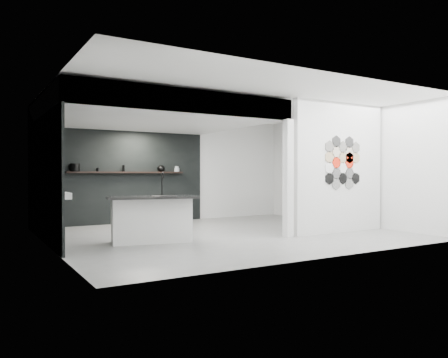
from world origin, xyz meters
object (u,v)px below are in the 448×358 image
at_px(kettle, 161,168).
at_px(utensil_cup, 98,170).
at_px(wall_basin, 58,196).
at_px(glass_vase, 177,169).
at_px(glass_bowl, 177,170).
at_px(bottle_dark, 124,168).
at_px(stockpot, 75,167).
at_px(kitchen_island, 152,219).
at_px(partition_panel, 339,167).

height_order(kettle, utensil_cup, kettle).
distance_m(wall_basin, glass_vase, 4.01).
relative_size(glass_bowl, bottle_dark, 0.85).
xyz_separation_m(stockpot, utensil_cup, (0.54, 0.00, -0.05)).
relative_size(stockpot, glass_bowl, 1.67).
height_order(kitchen_island, utensil_cup, utensil_cup).
bearing_deg(wall_basin, bottle_dark, 46.99).
relative_size(wall_basin, utensil_cup, 6.87).
bearing_deg(kitchen_island, bottle_dark, 94.03).
bearing_deg(kitchen_island, glass_bowl, 70.82).
bearing_deg(partition_panel, bottle_dark, 132.48).
relative_size(glass_bowl, utensil_cup, 1.56).
bearing_deg(partition_panel, utensil_cup, 137.25).
distance_m(partition_panel, utensil_cup, 5.69).
relative_size(wall_basin, glass_bowl, 4.41).
distance_m(wall_basin, bottle_dark, 2.88).
height_order(stockpot, kettle, stockpot).
relative_size(kettle, glass_vase, 1.37).
bearing_deg(bottle_dark, stockpot, 180.00).
bearing_deg(utensil_cup, kettle, 0.00).
bearing_deg(stockpot, wall_basin, -109.91).
bearing_deg(utensil_cup, stockpot, 180.00).
distance_m(bottle_dark, utensil_cup, 0.64).
relative_size(stockpot, kettle, 1.17).
distance_m(kitchen_island, kettle, 3.59).
distance_m(partition_panel, stockpot, 6.10).
relative_size(stockpot, bottle_dark, 1.41).
xyz_separation_m(kitchen_island, stockpot, (-0.71, 3.12, 0.97)).
bearing_deg(glass_bowl, kitchen_island, -121.73).
xyz_separation_m(wall_basin, kettle, (2.94, 2.07, 0.55)).
bearing_deg(partition_panel, glass_bowl, 118.23).
xyz_separation_m(partition_panel, bottle_dark, (-3.54, 3.87, 0.00)).
bearing_deg(partition_panel, kettle, 123.16).
distance_m(kitchen_island, glass_bowl, 3.79).
height_order(glass_bowl, glass_vase, glass_vase).
xyz_separation_m(glass_bowl, bottle_dark, (-1.46, 0.00, 0.03)).
xyz_separation_m(kitchen_island, kettle, (1.48, 3.12, 0.96)).
xyz_separation_m(glass_bowl, glass_vase, (0.00, 0.00, 0.02)).
bearing_deg(kitchen_island, wall_basin, 156.58).
bearing_deg(glass_vase, utensil_cup, 180.00).
height_order(wall_basin, glass_bowl, glass_bowl).
height_order(kettle, bottle_dark, kettle).
height_order(wall_basin, utensil_cup, utensil_cup).
height_order(kettle, glass_vase, kettle).
bearing_deg(glass_bowl, glass_vase, 0.00).
distance_m(kettle, utensil_cup, 1.66).
relative_size(glass_bowl, glass_vase, 0.96).
height_order(stockpot, glass_bowl, stockpot).
height_order(partition_panel, bottle_dark, partition_panel).
height_order(kitchen_island, stockpot, stockpot).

